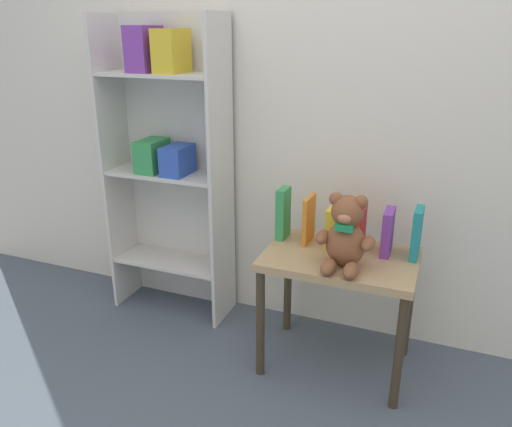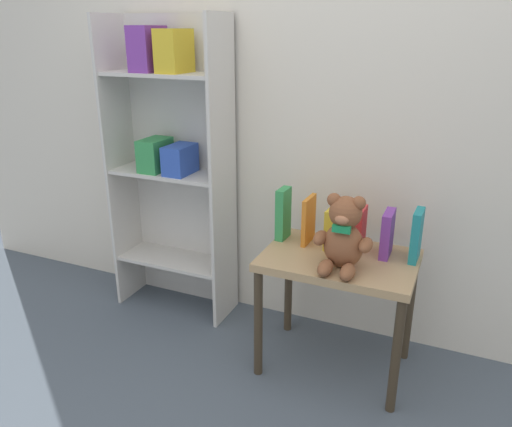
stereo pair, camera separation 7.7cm
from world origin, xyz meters
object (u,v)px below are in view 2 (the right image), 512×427
object	(u,v)px
book_standing_purple	(387,234)
book_standing_teal	(417,236)
display_table	(338,274)
bookshelf_side	(172,151)
book_standing_green	(283,214)
book_standing_orange	(308,220)
teddy_bear	(343,236)
book_standing_yellow	(333,228)
book_standing_red	(361,229)

from	to	relation	value
book_standing_purple	book_standing_teal	distance (m)	0.12
display_table	book_standing_teal	xyz separation A→B (m)	(0.30, 0.10, 0.20)
bookshelf_side	book_standing_green	world-z (taller)	bookshelf_side
book_standing_orange	teddy_bear	bearing A→B (deg)	-40.95
bookshelf_side	book_standing_yellow	world-z (taller)	bookshelf_side
teddy_bear	book_standing_green	xyz separation A→B (m)	(-0.34, 0.20, -0.02)
book_standing_orange	book_standing_red	world-z (taller)	book_standing_orange
display_table	book_standing_red	distance (m)	0.23
book_standing_orange	bookshelf_side	bearing A→B (deg)	172.64
bookshelf_side	book_standing_teal	xyz separation A→B (m)	(1.29, -0.12, -0.22)
book_standing_purple	book_standing_red	bearing A→B (deg)	171.30
display_table	teddy_bear	distance (m)	0.26
book_standing_green	display_table	bearing A→B (deg)	-15.65
book_standing_orange	book_standing_red	bearing A→B (deg)	6.12
display_table	bookshelf_side	bearing A→B (deg)	167.10
book_standing_teal	book_standing_yellow	bearing A→B (deg)	-177.64
book_standing_yellow	bookshelf_side	bearing A→B (deg)	174.39
teddy_bear	book_standing_green	distance (m)	0.40
bookshelf_side	book_standing_orange	bearing A→B (deg)	-9.11
book_standing_yellow	book_standing_teal	distance (m)	0.37
book_standing_red	display_table	bearing A→B (deg)	-117.70
bookshelf_side	teddy_bear	xyz separation A→B (m)	(1.02, -0.33, -0.19)
bookshelf_side	book_standing_red	bearing A→B (deg)	-6.02
display_table	book_standing_orange	size ratio (longest dim) A/B	3.01
teddy_bear	book_standing_yellow	bearing A→B (deg)	115.83
bookshelf_side	display_table	bearing A→B (deg)	-12.90
display_table	book_standing_purple	size ratio (longest dim) A/B	3.28
bookshelf_side	book_standing_red	distance (m)	1.08
book_standing_green	book_standing_purple	size ratio (longest dim) A/B	1.21
book_standing_red	book_standing_teal	bearing A→B (deg)	-3.33
bookshelf_side	book_standing_orange	size ratio (longest dim) A/B	7.15
display_table	book_standing_teal	bearing A→B (deg)	18.36
bookshelf_side	display_table	distance (m)	1.10
book_standing_orange	book_standing_red	xyz separation A→B (m)	(0.24, 0.02, -0.01)
book_standing_green	bookshelf_side	bearing A→B (deg)	171.47
book_standing_yellow	book_standing_green	bearing A→B (deg)	-178.26
display_table	book_standing_yellow	size ratio (longest dim) A/B	3.57
teddy_bear	book_standing_red	bearing A→B (deg)	83.36
bookshelf_side	teddy_bear	bearing A→B (deg)	-17.90
book_standing_yellow	teddy_bear	bearing A→B (deg)	-61.70
bookshelf_side	teddy_bear	world-z (taller)	bookshelf_side
bookshelf_side	book_standing_yellow	xyz separation A→B (m)	(0.93, -0.13, -0.24)
book_standing_green	book_standing_orange	size ratio (longest dim) A/B	1.11
book_standing_orange	book_standing_purple	xyz separation A→B (m)	(0.37, 0.00, -0.01)
book_standing_yellow	book_standing_purple	bearing A→B (deg)	3.34
bookshelf_side	book_standing_teal	distance (m)	1.32
book_standing_purple	book_standing_teal	size ratio (longest dim) A/B	0.90
book_standing_green	book_standing_purple	xyz separation A→B (m)	(0.49, 0.00, -0.02)
book_standing_purple	book_standing_teal	bearing A→B (deg)	0.71
teddy_bear	book_standing_red	world-z (taller)	teddy_bear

